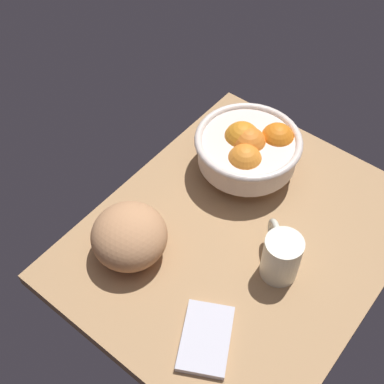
{
  "coord_description": "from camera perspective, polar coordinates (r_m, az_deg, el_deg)",
  "views": [
    {
      "loc": [
        52.0,
        29.35,
        86.38
      ],
      "look_at": [
        0.47,
        -11.9,
        5.0
      ],
      "focal_mm": 49.23,
      "sensor_mm": 36.0,
      "label": 1
    }
  ],
  "objects": [
    {
      "name": "ground_plane",
      "position": [
        1.06,
        5.2,
        -5.18
      ],
      "size": [
        67.04,
        54.62,
        3.0
      ],
      "primitive_type": "cube",
      "color": "#AA8155"
    },
    {
      "name": "fruit_bowl",
      "position": [
        1.11,
        6.18,
        4.77
      ],
      "size": [
        22.53,
        22.53,
        11.44
      ],
      "color": "silver",
      "rests_on": "ground"
    },
    {
      "name": "bread_loaf",
      "position": [
        0.99,
        -6.81,
        -4.76
      ],
      "size": [
        20.47,
        20.46,
        10.32
      ],
      "primitive_type": "ellipsoid",
      "rotation": [
        0.0,
        0.0,
        0.74
      ],
      "color": "tan",
      "rests_on": "ground"
    },
    {
      "name": "napkin_folded",
      "position": [
        0.94,
        1.52,
        -15.55
      ],
      "size": [
        15.19,
        13.31,
        1.31
      ],
      "primitive_type": "cube",
      "rotation": [
        0.0,
        0.0,
        0.49
      ],
      "color": "silver",
      "rests_on": "ground"
    },
    {
      "name": "mug",
      "position": [
        0.98,
        9.58,
        -6.79
      ],
      "size": [
        9.43,
        9.89,
        9.83
      ],
      "color": "silver",
      "rests_on": "ground"
    }
  ]
}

